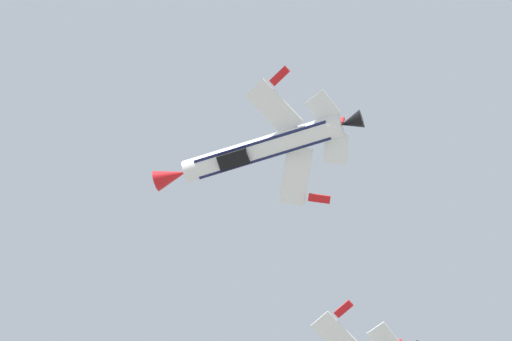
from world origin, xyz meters
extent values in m
cylinder|color=white|center=(-1.57, 43.66, 82.56)|extent=(12.09, 4.21, 1.70)
cube|color=#191E4C|center=(-1.60, 43.51, 82.12)|extent=(10.17, 3.60, 0.86)
cone|color=red|center=(-8.55, 45.18, 82.56)|extent=(2.68, 2.04, 1.56)
cone|color=black|center=(5.03, 42.23, 82.56)|extent=(1.85, 1.67, 1.36)
ellipsoid|color=#192333|center=(-4.10, 44.43, 83.16)|extent=(3.43, 2.06, 1.41)
cube|color=black|center=(-3.74, 43.85, 81.80)|extent=(2.43, 1.76, 1.16)
cube|color=white|center=(-0.42, 40.87, 83.36)|extent=(4.05, 4.30, 1.61)
cube|color=red|center=(0.25, 38.70, 84.07)|extent=(1.61, 1.50, 0.42)
cube|color=white|center=(0.63, 45.67, 81.60)|extent=(2.92, 4.38, 1.61)
cube|color=red|center=(2.14, 47.36, 80.89)|extent=(1.70, 1.02, 0.42)
cube|color=white|center=(3.11, 41.17, 83.08)|extent=(2.60, 2.71, 0.89)
cube|color=white|center=(3.72, 43.98, 82.05)|extent=(2.03, 2.38, 0.89)
cube|color=red|center=(3.25, 43.24, 84.27)|extent=(2.77, 1.60, 2.51)
cube|color=white|center=(2.38, 60.03, 80.73)|extent=(4.06, 4.31, 1.56)
cube|color=red|center=(3.05, 57.85, 81.42)|extent=(1.61, 1.50, 0.41)
cube|color=white|center=(5.91, 60.34, 80.46)|extent=(2.61, 2.72, 0.87)
camera|label=1|loc=(3.28, -0.62, 1.87)|focal=88.90mm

